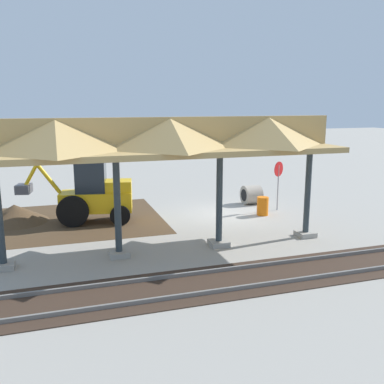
{
  "coord_description": "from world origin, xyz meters",
  "views": [
    {
      "loc": [
        7.87,
        18.92,
        5.38
      ],
      "look_at": [
        2.34,
        1.7,
        1.6
      ],
      "focal_mm": 40.0,
      "sensor_mm": 36.0,
      "label": 1
    }
  ],
  "objects_px": {
    "concrete_pipe": "(251,195)",
    "traffic_barrel": "(263,206)",
    "backhoe": "(93,195)",
    "stop_sign": "(278,175)"
  },
  "relations": [
    {
      "from": "concrete_pipe",
      "to": "traffic_barrel",
      "type": "distance_m",
      "value": 2.4
    },
    {
      "from": "backhoe",
      "to": "traffic_barrel",
      "type": "relative_size",
      "value": 5.74
    },
    {
      "from": "stop_sign",
      "to": "backhoe",
      "type": "relative_size",
      "value": 0.48
    },
    {
      "from": "concrete_pipe",
      "to": "stop_sign",
      "type": "bearing_deg",
      "value": 111.51
    },
    {
      "from": "stop_sign",
      "to": "backhoe",
      "type": "distance_m",
      "value": 9.16
    },
    {
      "from": "stop_sign",
      "to": "backhoe",
      "type": "height_order",
      "value": "backhoe"
    },
    {
      "from": "stop_sign",
      "to": "backhoe",
      "type": "bearing_deg",
      "value": -3.74
    },
    {
      "from": "stop_sign",
      "to": "traffic_barrel",
      "type": "relative_size",
      "value": 2.78
    },
    {
      "from": "traffic_barrel",
      "to": "stop_sign",
      "type": "bearing_deg",
      "value": -150.09
    },
    {
      "from": "traffic_barrel",
      "to": "backhoe",
      "type": "bearing_deg",
      "value": -9.09
    }
  ]
}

